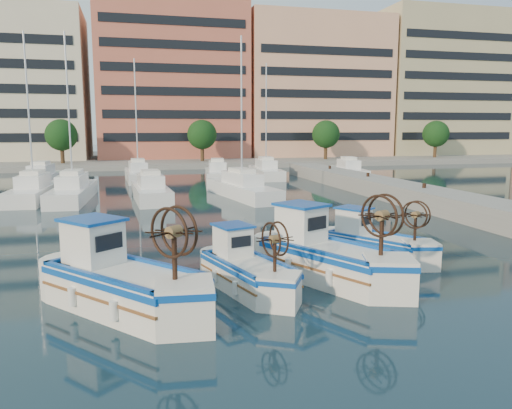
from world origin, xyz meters
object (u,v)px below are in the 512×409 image
at_px(fishing_boat_c, 326,255).
at_px(fishing_boat_b, 246,268).
at_px(fishing_boat_a, 121,280).
at_px(fishing_boat_d, 373,242).

bearing_deg(fishing_boat_c, fishing_boat_b, 159.05).
bearing_deg(fishing_boat_a, fishing_boat_b, -25.96).
bearing_deg(fishing_boat_a, fishing_boat_c, -29.06).
relative_size(fishing_boat_a, fishing_boat_d, 1.25).
bearing_deg(fishing_boat_d, fishing_boat_b, 170.65).
distance_m(fishing_boat_a, fishing_boat_b, 3.92).
distance_m(fishing_boat_a, fishing_boat_d, 10.00).
bearing_deg(fishing_boat_d, fishing_boat_c, -175.72).
xyz_separation_m(fishing_boat_b, fishing_boat_d, (5.62, 2.42, 0.00)).
distance_m(fishing_boat_b, fishing_boat_d, 6.12).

